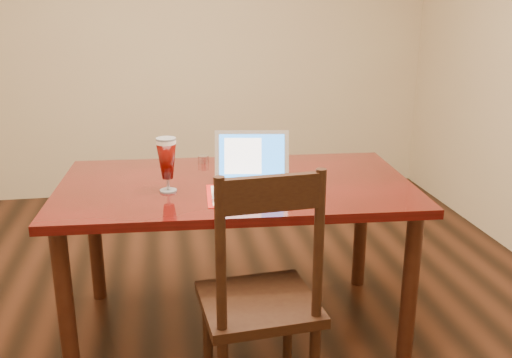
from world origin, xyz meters
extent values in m
plane|color=black|center=(0.00, 0.00, 0.00)|extent=(5.00, 5.00, 0.00)
cube|color=tan|center=(0.00, 2.50, 1.35)|extent=(4.50, 0.01, 2.70)
cube|color=#4C0B0A|center=(0.23, 0.16, 0.79)|extent=(1.79, 1.08, 0.04)
cylinder|color=#33170C|center=(-0.58, -0.20, 0.39)|extent=(0.08, 0.08, 0.77)
cylinder|color=#33170C|center=(0.98, -0.29, 0.39)|extent=(0.08, 0.08, 0.77)
cylinder|color=#33170C|center=(-0.53, 0.60, 0.39)|extent=(0.08, 0.08, 0.77)
cylinder|color=#33170C|center=(1.03, 0.51, 0.39)|extent=(0.08, 0.08, 0.77)
cube|color=#AF1610|center=(0.30, -0.04, 0.82)|extent=(0.47, 0.35, 0.00)
cube|color=beige|center=(0.30, -0.04, 0.82)|extent=(0.43, 0.31, 0.00)
cube|color=silver|center=(0.28, -0.03, 0.83)|extent=(0.40, 0.30, 0.02)
cube|color=silver|center=(0.29, 0.02, 0.84)|extent=(0.31, 0.16, 0.00)
cube|color=silver|center=(0.27, -0.10, 0.84)|extent=(0.10, 0.08, 0.00)
cube|color=silver|center=(0.31, 0.12, 0.95)|extent=(0.37, 0.13, 0.24)
cube|color=blue|center=(0.30, 0.12, 0.96)|extent=(0.32, 0.11, 0.20)
cube|color=white|center=(0.26, 0.12, 0.96)|extent=(0.19, 0.07, 0.17)
cylinder|color=silver|center=(-0.10, 0.07, 0.82)|extent=(0.08, 0.08, 0.01)
cylinder|color=silver|center=(-0.10, 0.07, 0.85)|extent=(0.01, 0.01, 0.06)
cylinder|color=silver|center=(-0.10, 0.07, 1.06)|extent=(0.09, 0.09, 0.02)
cylinder|color=silver|center=(-0.10, 0.07, 1.07)|extent=(0.09, 0.09, 0.01)
cylinder|color=silver|center=(0.10, 0.54, 0.83)|extent=(0.06, 0.06, 0.04)
cylinder|color=silver|center=(0.31, 0.48, 0.83)|extent=(0.06, 0.06, 0.04)
cube|color=black|center=(0.24, -0.45, 0.48)|extent=(0.50, 0.48, 0.04)
cylinder|color=black|center=(0.04, -0.29, 0.23)|extent=(0.04, 0.04, 0.45)
cylinder|color=black|center=(0.41, -0.26, 0.23)|extent=(0.04, 0.04, 0.45)
cylinder|color=black|center=(0.07, -0.64, 0.80)|extent=(0.04, 0.04, 0.60)
cylinder|color=black|center=(0.44, -0.61, 0.80)|extent=(0.04, 0.04, 0.60)
cube|color=black|center=(0.25, -0.63, 1.02)|extent=(0.38, 0.06, 0.13)
camera|label=1|loc=(-0.12, -2.52, 1.68)|focal=40.00mm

